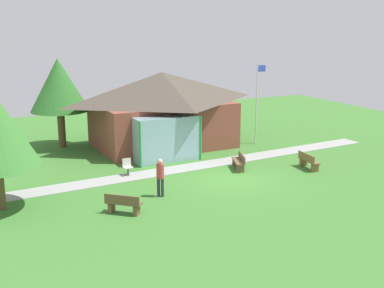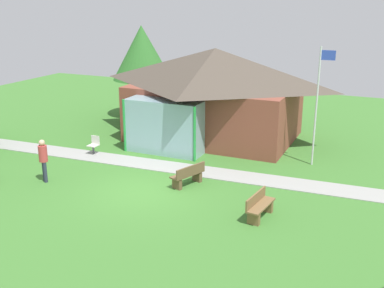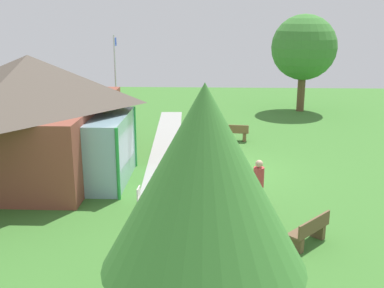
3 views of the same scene
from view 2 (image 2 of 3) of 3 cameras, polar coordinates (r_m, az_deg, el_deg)
The scene contains 9 objects.
ground_plane at distance 17.82m, azimuth -5.98°, elevation -5.79°, with size 44.00×44.00×0.00m, color #3D752D.
pavilion at distance 23.88m, azimuth 2.54°, elevation 6.35°, with size 9.03×7.22×4.61m.
footpath at distance 20.09m, azimuth -2.05°, elevation -2.92°, with size 22.72×1.30×0.03m, color #999993.
flagpole at distance 20.40m, azimuth 15.13°, elevation 5.08°, with size 0.64×0.08×5.12m.
bench_mid_right at distance 15.74m, azimuth 8.24°, elevation -7.56°, with size 0.63×1.54×0.84m.
bench_rear_near_path at distance 18.15m, azimuth -0.47°, elevation -3.88°, with size 0.95×1.56×0.84m.
patio_chair_west at distance 22.22m, azimuth -11.90°, elevation -0.18°, with size 0.45×0.45×0.86m.
visitor_strolling_lawn at distance 19.22m, azimuth -17.73°, elevation -1.55°, with size 0.34×0.34×1.74m.
tree_behind_pavilion_left at distance 28.52m, azimuth -6.15°, elevation 10.99°, with size 3.56×3.56×5.47m.
Camera 2 is at (8.32, -14.11, 7.02)m, focal length 43.60 mm.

